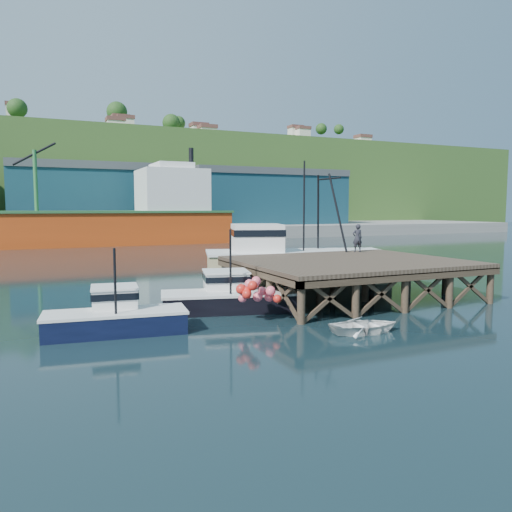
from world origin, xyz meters
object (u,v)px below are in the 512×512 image
boat_navy (116,315)px  trawler (293,257)px  dinghy (365,326)px  boat_black (228,295)px  dockworker (357,238)px

boat_navy → trawler: (13.24, 9.36, 0.99)m
boat_navy → dinghy: size_ratio=2.01×
boat_black → dinghy: size_ratio=2.39×
trawler → boat_black: bearing=-119.8°
dinghy → boat_black: bearing=36.0°
dockworker → dinghy: bearing=68.5°
trawler → dinghy: size_ratio=4.52×
trawler → dockworker: (3.40, -2.61, 1.36)m
boat_black → boat_navy: bearing=-145.0°
boat_black → trawler: trawler is taller
boat_navy → dinghy: bearing=-17.8°
boat_black → dinghy: bearing=-49.0°
boat_navy → boat_black: (5.77, 2.27, 0.04)m
boat_navy → trawler: size_ratio=0.45×
boat_black → dockworker: (10.87, 4.48, 2.31)m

